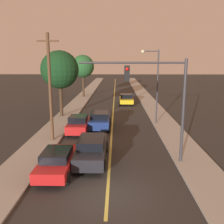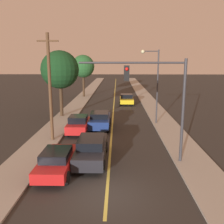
% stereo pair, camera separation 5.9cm
% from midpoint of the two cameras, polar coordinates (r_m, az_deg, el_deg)
% --- Properties ---
extents(ground_plane, '(200.00, 200.00, 0.00)m').
position_cam_midpoint_polar(ground_plane, '(12.67, -1.06, -18.47)').
color(ground_plane, '#2D2B28').
extents(road_surface, '(8.18, 80.00, 0.01)m').
position_cam_midpoint_polar(road_surface, '(47.36, 0.66, 4.14)').
color(road_surface, '#2D2B28').
rests_on(road_surface, ground).
extents(sidewalk_left, '(2.50, 80.00, 0.12)m').
position_cam_midpoint_polar(sidewalk_left, '(47.70, -5.79, 4.21)').
color(sidewalk_left, '#9E998E').
rests_on(sidewalk_left, ground).
extents(sidewalk_right, '(2.50, 80.00, 0.12)m').
position_cam_midpoint_polar(sidewalk_right, '(47.60, 7.11, 4.16)').
color(sidewalk_right, '#9E998E').
rests_on(sidewalk_right, ground).
extents(car_near_lane_front, '(1.91, 5.15, 1.61)m').
position_cam_midpoint_polar(car_near_lane_front, '(16.12, -4.60, -8.33)').
color(car_near_lane_front, black).
rests_on(car_near_lane_front, ground).
extents(car_near_lane_second, '(1.97, 4.34, 1.59)m').
position_cam_midpoint_polar(car_near_lane_second, '(23.53, -2.72, -1.81)').
color(car_near_lane_second, navy).
rests_on(car_near_lane_second, ground).
extents(car_outer_lane_front, '(1.84, 4.47, 1.41)m').
position_cam_midpoint_polar(car_outer_lane_front, '(14.86, -12.32, -10.78)').
color(car_outer_lane_front, red).
rests_on(car_outer_lane_front, ground).
extents(car_outer_lane_second, '(1.85, 3.97, 1.56)m').
position_cam_midpoint_polar(car_outer_lane_second, '(22.34, -7.58, -2.76)').
color(car_outer_lane_second, red).
rests_on(car_outer_lane_second, ground).
extents(car_far_oncoming, '(2.03, 3.88, 1.47)m').
position_cam_midpoint_polar(car_far_oncoming, '(36.38, 3.39, 2.94)').
color(car_far_oncoming, gold).
rests_on(car_far_oncoming, ground).
extents(traffic_signal_mast, '(6.37, 0.42, 6.35)m').
position_cam_midpoint_polar(traffic_signal_mast, '(15.24, 10.69, 4.61)').
color(traffic_signal_mast, '#333338').
rests_on(traffic_signal_mast, ground).
extents(streetlamp_right, '(1.76, 0.36, 7.22)m').
position_cam_midpoint_polar(streetlamp_right, '(24.92, 9.58, 7.90)').
color(streetlamp_right, '#333338').
rests_on(streetlamp_right, ground).
extents(utility_pole_left, '(1.60, 0.24, 8.24)m').
position_cam_midpoint_polar(utility_pole_left, '(19.79, -13.93, 5.75)').
color(utility_pole_left, '#513823').
rests_on(utility_pole_left, ground).
extents(tree_left_near, '(4.17, 4.17, 7.29)m').
position_cam_midpoint_polar(tree_left_near, '(28.34, -11.75, 9.42)').
color(tree_left_near, '#3D2B1C').
rests_on(tree_left_near, ground).
extents(tree_left_far, '(3.81, 3.81, 7.07)m').
position_cam_midpoint_polar(tree_left_far, '(43.21, -6.57, 10.31)').
color(tree_left_far, '#3D2B1C').
rests_on(tree_left_far, ground).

